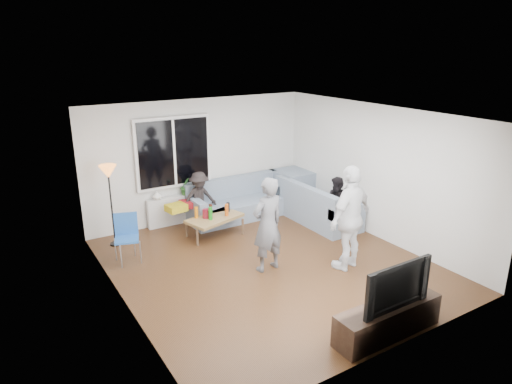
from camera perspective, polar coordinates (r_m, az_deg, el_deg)
floor at (r=8.11m, az=1.65°, el=-9.13°), size 5.00×5.50×0.04m
ceiling at (r=7.29m, az=1.84°, el=9.67°), size 5.00×5.50×0.04m
wall_back at (r=9.93m, az=-7.12°, el=4.01°), size 5.00×0.04×2.60m
wall_front at (r=5.66m, az=17.52°, el=-7.68°), size 5.00×0.04×2.60m
wall_left at (r=6.63m, az=-16.80°, el=-3.81°), size 0.04×5.50×2.60m
wall_right at (r=9.18m, az=15.00°, el=2.36°), size 0.04×5.50×2.60m
window_frame at (r=9.58m, az=-10.24°, el=4.88°), size 1.62×0.06×1.47m
window_glass at (r=9.54m, az=-10.15°, el=4.84°), size 1.50×0.02×1.35m
window_mullion at (r=9.53m, az=-10.12°, el=4.82°), size 0.05×0.03×1.35m
radiator at (r=9.89m, az=-9.75°, el=-2.17°), size 1.30×0.12×0.62m
potted_plant at (r=9.77m, az=-8.83°, el=0.69°), size 0.23×0.19×0.37m
vase at (r=9.59m, az=-12.23°, el=-0.44°), size 0.21×0.21×0.18m
sofa_back_section at (r=10.06m, az=-2.06°, el=-0.87°), size 2.30×0.85×0.85m
sofa_right_section at (r=9.91m, az=7.72°, el=-1.32°), size 2.00×0.85×0.85m
sofa_corner at (r=10.83m, az=4.70°, el=0.45°), size 0.85×0.85×0.85m
cushion_yellow at (r=9.41m, az=-9.90°, el=-1.94°), size 0.43×0.38×0.14m
cushion_red at (r=9.59m, az=-8.40°, el=-1.49°), size 0.42×0.38×0.13m
coffee_table at (r=9.21m, az=-5.14°, el=-4.26°), size 1.22×0.88×0.40m
pitcher at (r=9.08m, az=-6.15°, el=-2.69°), size 0.17×0.17×0.17m
side_chair at (r=8.32m, az=-15.76°, el=-5.69°), size 0.50×0.50×0.86m
floor_lamp at (r=8.97m, az=-17.53°, el=-1.70°), size 0.32×0.32×1.56m
player_left at (r=7.61m, az=1.44°, el=-4.09°), size 0.63×0.44×1.63m
player_right at (r=7.81m, az=11.65°, el=-3.16°), size 1.14×0.69×1.81m
spectator_right at (r=9.44m, az=10.05°, el=-1.53°), size 0.52×0.62×1.13m
spectator_back at (r=9.63m, az=-7.03°, el=-0.87°), size 0.77×0.46×1.17m
tv_console at (r=6.48m, az=16.07°, el=-15.01°), size 1.60×0.40×0.44m
television at (r=6.21m, az=16.50°, el=-10.84°), size 1.10×0.14×0.63m
bottle_c at (r=9.27m, az=-5.66°, el=-2.12°), size 0.07×0.07×0.20m
bottle_a at (r=9.08m, az=-7.44°, el=-2.54°), size 0.07×0.07×0.23m
bottle_d at (r=9.14m, az=-3.67°, el=-2.24°), size 0.07×0.07×0.24m
bottle_e at (r=9.37m, az=-3.49°, el=-1.87°), size 0.07×0.07×0.19m
bottle_b at (r=8.96m, az=-5.69°, el=-2.67°), size 0.08×0.08×0.26m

